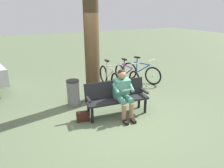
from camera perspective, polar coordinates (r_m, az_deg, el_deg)
ground_plane at (r=5.39m, az=1.30°, el=-9.09°), size 40.00×40.00×0.00m
bench at (r=5.38m, az=1.16°, el=-3.13°), size 1.64×0.65×0.87m
person_reading at (r=5.22m, az=3.01°, el=-2.01°), size 0.52×0.80×1.20m
handbag at (r=5.23m, az=-7.94°, el=-8.73°), size 0.32×0.19×0.24m
tree_trunk at (r=5.90m, az=-5.51°, el=10.63°), size 0.41×0.41×3.34m
litter_bin at (r=5.99m, az=-10.49°, el=-2.37°), size 0.36×0.36×0.74m
bicycle_green at (r=7.89m, az=7.81°, el=3.12°), size 0.76×1.56×0.94m
bicycle_black at (r=7.48m, az=3.99°, el=2.31°), size 0.48×1.68×0.94m
bicycle_orange at (r=7.26m, az=-0.78°, el=1.81°), size 0.48×1.68×0.94m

